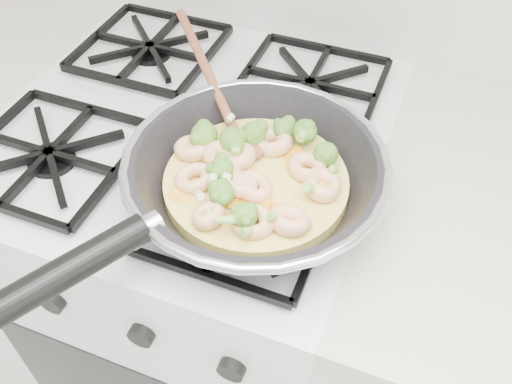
% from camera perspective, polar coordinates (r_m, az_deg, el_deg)
% --- Properties ---
extents(stove, '(0.60, 0.60, 0.92)m').
position_cam_1_polar(stove, '(1.22, -5.02, -9.19)').
color(stove, white).
rests_on(stove, ground).
extents(skillet, '(0.40, 0.56, 0.10)m').
position_cam_1_polar(skillet, '(0.71, -0.44, 1.70)').
color(skillet, black).
rests_on(skillet, stove).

